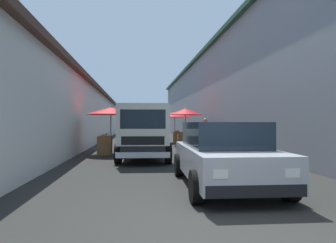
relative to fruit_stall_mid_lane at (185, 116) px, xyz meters
name	(u,v)px	position (x,y,z in m)	size (l,w,h in m)	color
ground	(156,147)	(-1.04, 1.94, -1.86)	(90.00, 90.00, 0.00)	#282826
building_left_whitewash	(40,115)	(1.21, 9.24, 0.10)	(49.80, 7.50, 3.90)	silver
building_right_concrete	(258,95)	(1.21, -5.36, 1.55)	(49.80, 7.50, 6.79)	gray
fruit_stall_mid_lane	(185,116)	(0.00, 0.00, 0.00)	(2.17, 2.17, 2.44)	#9E9EA3
fruit_stall_far_left	(175,118)	(2.49, 0.29, -0.04)	(2.43, 2.43, 2.29)	#9E9EA3
fruit_stall_near_left	(110,118)	(-4.62, 4.33, -0.20)	(2.31, 2.31, 2.23)	#9E9EA3
hatchback_car	(223,154)	(-11.66, 1.18, -1.12)	(3.97, 2.03, 1.45)	#ADAFB5
delivery_truck	(144,133)	(-7.24, 2.84, -0.82)	(5.00, 2.15, 2.08)	black
vendor_by_crates	(205,131)	(-3.03, -0.56, -0.87)	(0.44, 0.57, 1.69)	#665B4C
parked_scooter	(190,140)	(-1.50, -0.03, -1.41)	(1.67, 0.57, 1.14)	black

